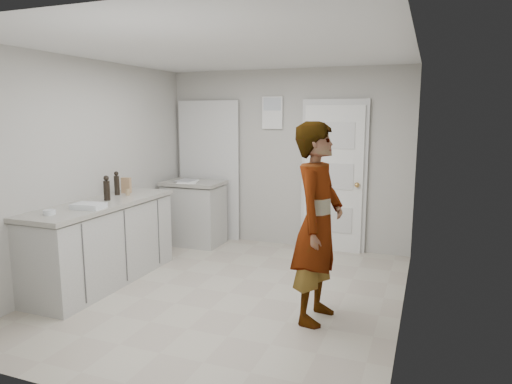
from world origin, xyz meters
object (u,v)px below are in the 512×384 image
at_px(oil_cruet_a, 107,189).
at_px(oil_cruet_b, 117,184).
at_px(baking_dish, 89,206).
at_px(egg_bowl, 49,212).
at_px(person, 318,223).
at_px(cake_mix_box, 126,185).
at_px(spice_jar, 128,192).

bearing_deg(oil_cruet_a, oil_cruet_b, 109.65).
height_order(baking_dish, egg_bowl, baking_dish).
bearing_deg(oil_cruet_a, baking_dish, -74.48).
height_order(person, cake_mix_box, person).
distance_m(baking_dish, egg_bowl, 0.40).
distance_m(spice_jar, oil_cruet_a, 0.36).
bearing_deg(egg_bowl, oil_cruet_a, 87.42).
height_order(cake_mix_box, egg_bowl, cake_mix_box).
relative_size(person, spice_jar, 24.03).
distance_m(person, oil_cruet_a, 2.46).
distance_m(person, oil_cruet_b, 2.61).
height_order(spice_jar, oil_cruet_a, oil_cruet_a).
bearing_deg(spice_jar, person, -11.93).
bearing_deg(oil_cruet_a, cake_mix_box, 101.73).
bearing_deg(spice_jar, cake_mix_box, 131.47).
xyz_separation_m(person, cake_mix_box, (-2.55, 0.65, 0.11)).
height_order(cake_mix_box, oil_cruet_a, oil_cruet_a).
bearing_deg(spice_jar, oil_cruet_a, -93.01).
xyz_separation_m(person, oil_cruet_b, (-2.56, 0.49, 0.15)).
height_order(cake_mix_box, baking_dish, cake_mix_box).
xyz_separation_m(spice_jar, egg_bowl, (-0.05, -1.15, -0.02)).
relative_size(spice_jar, oil_cruet_a, 0.27).
relative_size(oil_cruet_a, oil_cruet_b, 0.99).
bearing_deg(oil_cruet_b, person, -10.83).
bearing_deg(baking_dish, person, 6.75).
distance_m(cake_mix_box, egg_bowl, 1.29).
bearing_deg(egg_bowl, person, 14.44).
relative_size(cake_mix_box, baking_dish, 0.58).
relative_size(spice_jar, oil_cruet_b, 0.26).
xyz_separation_m(spice_jar, baking_dish, (0.10, -0.79, -0.01)).
distance_m(cake_mix_box, oil_cruet_b, 0.16).
height_order(person, oil_cruet_a, person).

